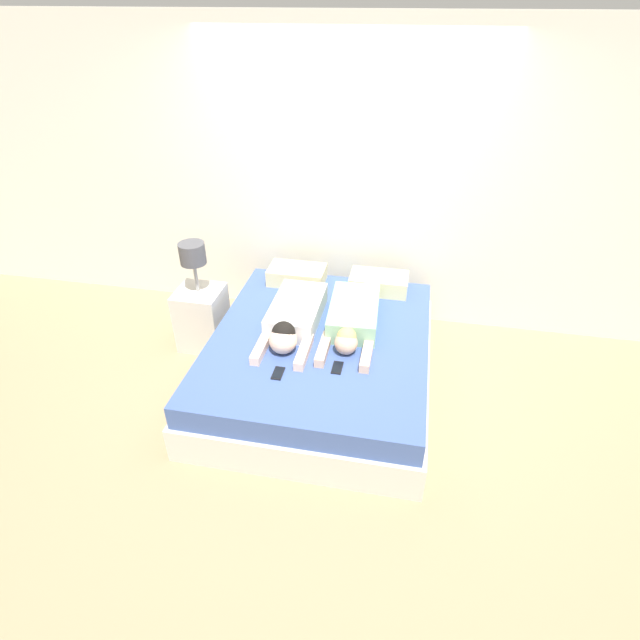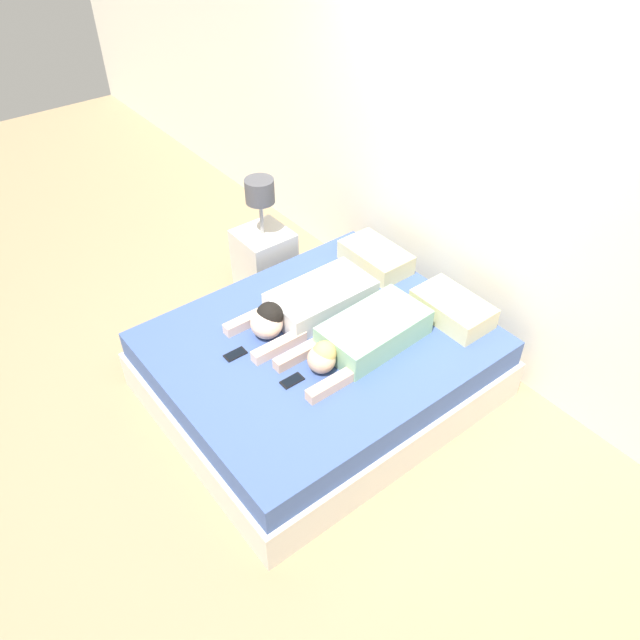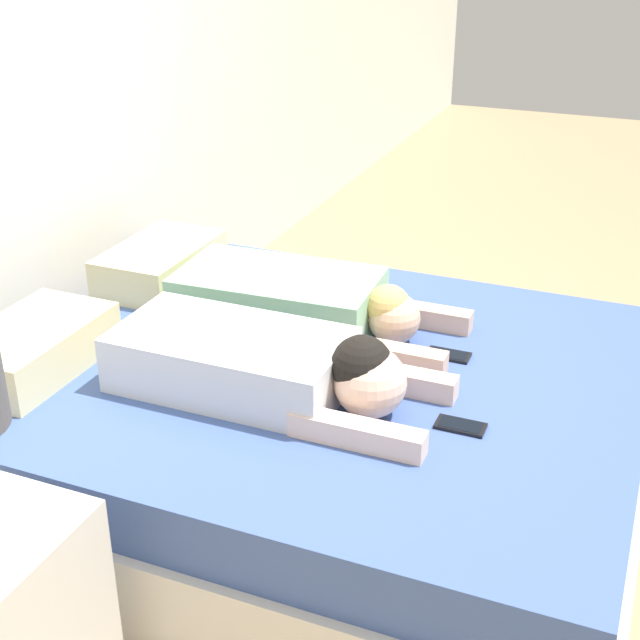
{
  "view_description": "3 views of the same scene",
  "coord_description": "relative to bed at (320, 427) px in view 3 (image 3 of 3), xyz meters",
  "views": [
    {
      "loc": [
        0.61,
        -3.1,
        2.71
      ],
      "look_at": [
        0.0,
        0.0,
        0.62
      ],
      "focal_mm": 28.0,
      "sensor_mm": 36.0,
      "label": 1
    },
    {
      "loc": [
        2.31,
        -1.81,
        3.1
      ],
      "look_at": [
        0.0,
        0.0,
        0.62
      ],
      "focal_mm": 35.0,
      "sensor_mm": 36.0,
      "label": 2
    },
    {
      "loc": [
        -2.29,
        -0.94,
        1.81
      ],
      "look_at": [
        0.0,
        0.0,
        0.62
      ],
      "focal_mm": 50.0,
      "sensor_mm": 36.0,
      "label": 3
    }
  ],
  "objects": [
    {
      "name": "ground_plane",
      "position": [
        0.0,
        0.0,
        -0.23
      ],
      "size": [
        12.0,
        12.0,
        0.0
      ],
      "primitive_type": "plane",
      "color": "#9E8460"
    },
    {
      "name": "bed",
      "position": [
        0.0,
        0.0,
        0.0
      ],
      "size": [
        1.72,
        2.03,
        0.47
      ],
      "color": "beige",
      "rests_on": "ground_plane"
    },
    {
      "name": "pillow_head_left",
      "position": [
        -0.37,
        0.8,
        0.31
      ],
      "size": [
        0.51,
        0.3,
        0.15
      ],
      "color": "beige",
      "rests_on": "bed"
    },
    {
      "name": "pillow_head_right",
      "position": [
        0.37,
        0.8,
        0.31
      ],
      "size": [
        0.51,
        0.3,
        0.15
      ],
      "color": "beige",
      "rests_on": "bed"
    },
    {
      "name": "person_left",
      "position": [
        -0.23,
        0.07,
        0.33
      ],
      "size": [
        0.39,
        0.99,
        0.24
      ],
      "color": "silver",
      "rests_on": "bed"
    },
    {
      "name": "person_right",
      "position": [
        0.23,
        0.16,
        0.32
      ],
      "size": [
        0.41,
        0.98,
        0.2
      ],
      "color": "#8CBF99",
      "rests_on": "bed"
    },
    {
      "name": "cell_phone_left",
      "position": [
        -0.2,
        -0.5,
        0.24
      ],
      "size": [
        0.07,
        0.14,
        0.01
      ],
      "color": "black",
      "rests_on": "bed"
    },
    {
      "name": "cell_phone_right",
      "position": [
        0.2,
        -0.36,
        0.24
      ],
      "size": [
        0.07,
        0.14,
        0.01
      ],
      "color": "black",
      "rests_on": "bed"
    }
  ]
}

